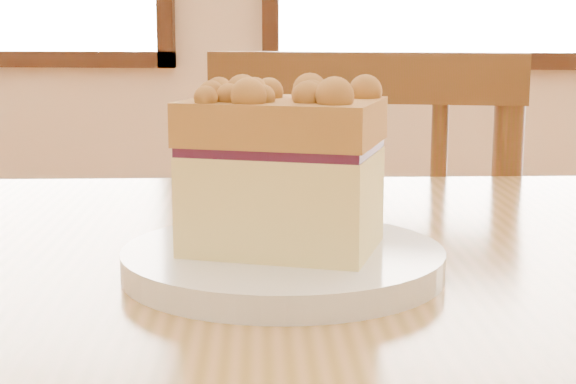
# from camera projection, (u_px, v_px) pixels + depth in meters

# --- Properties ---
(cafe_chair_main) EXTENTS (0.43, 0.43, 0.89)m
(cafe_chair_main) POSITION_uv_depth(u_px,v_px,m) (370.00, 364.00, 1.23)
(cafe_chair_main) COLOR #5B2F19
(cafe_chair_main) RESTS_ON ground
(plate) EXTENTS (0.21, 0.21, 0.02)m
(plate) POSITION_uv_depth(u_px,v_px,m) (283.00, 262.00, 0.59)
(plate) COLOR white
(plate) RESTS_ON cafe_table_main
(cake_slice) EXTENTS (0.14, 0.11, 0.12)m
(cake_slice) POSITION_uv_depth(u_px,v_px,m) (280.00, 165.00, 0.58)
(cake_slice) COLOR #FFE990
(cake_slice) RESTS_ON plate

